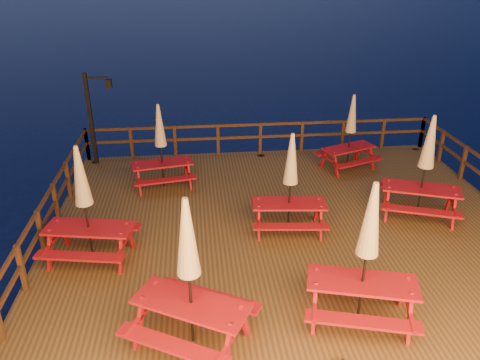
{
  "coord_description": "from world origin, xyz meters",
  "views": [
    {
      "loc": [
        -2.27,
        -10.22,
        6.6
      ],
      "look_at": [
        -1.15,
        0.6,
        1.42
      ],
      "focal_mm": 35.0,
      "sensor_mm": 36.0,
      "label": 1
    }
  ],
  "objects_px": {
    "picnic_table_0": "(351,131)",
    "picnic_table_2": "(425,166)",
    "lamp_post": "(95,111)",
    "picnic_table_1": "(290,182)"
  },
  "relations": [
    {
      "from": "lamp_post",
      "to": "picnic_table_1",
      "type": "relative_size",
      "value": 1.17
    },
    {
      "from": "lamp_post",
      "to": "picnic_table_2",
      "type": "height_order",
      "value": "lamp_post"
    },
    {
      "from": "picnic_table_2",
      "to": "lamp_post",
      "type": "bearing_deg",
      "value": 173.61
    },
    {
      "from": "lamp_post",
      "to": "picnic_table_2",
      "type": "xyz_separation_m",
      "value": [
        8.9,
        -4.51,
        -0.35
      ]
    },
    {
      "from": "picnic_table_0",
      "to": "picnic_table_2",
      "type": "distance_m",
      "value": 3.34
    },
    {
      "from": "lamp_post",
      "to": "picnic_table_2",
      "type": "bearing_deg",
      "value": -26.86
    },
    {
      "from": "lamp_post",
      "to": "picnic_table_2",
      "type": "relative_size",
      "value": 1.08
    },
    {
      "from": "picnic_table_1",
      "to": "picnic_table_2",
      "type": "xyz_separation_m",
      "value": [
        3.54,
        0.35,
        0.11
      ]
    },
    {
      "from": "lamp_post",
      "to": "picnic_table_0",
      "type": "height_order",
      "value": "lamp_post"
    },
    {
      "from": "lamp_post",
      "to": "picnic_table_1",
      "type": "height_order",
      "value": "lamp_post"
    }
  ]
}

